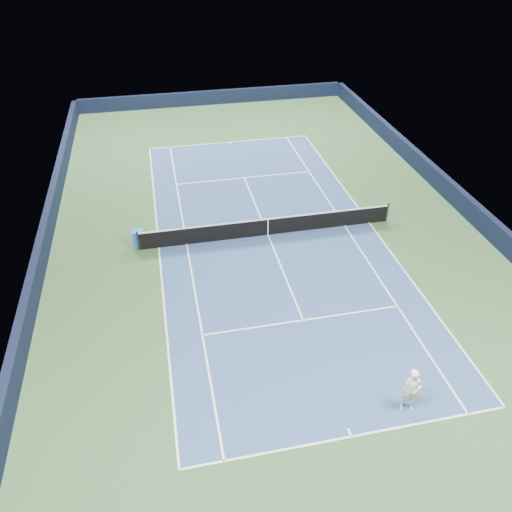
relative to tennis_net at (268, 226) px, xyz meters
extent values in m
plane|color=#2C4F2B|center=(0.00, 0.00, -0.50)|extent=(40.00, 40.00, 0.00)
cube|color=black|center=(0.00, 19.82, 0.05)|extent=(22.00, 0.35, 1.10)
cube|color=black|center=(10.82, 0.00, 0.05)|extent=(0.35, 40.00, 1.10)
cube|color=black|center=(-10.82, 0.00, 0.05)|extent=(0.35, 40.00, 1.10)
cube|color=navy|center=(0.00, 0.00, -0.50)|extent=(10.97, 23.77, 0.01)
cube|color=white|center=(0.00, 11.88, -0.50)|extent=(10.97, 0.08, 0.00)
cube|color=white|center=(0.00, -11.88, -0.50)|extent=(10.97, 0.08, 0.00)
cube|color=white|center=(5.49, 0.00, -0.50)|extent=(0.08, 23.77, 0.00)
cube|color=white|center=(-5.49, 0.00, -0.50)|extent=(0.08, 23.77, 0.00)
cube|color=white|center=(4.12, 0.00, -0.50)|extent=(0.08, 23.77, 0.00)
cube|color=white|center=(-4.12, 0.00, -0.50)|extent=(0.08, 23.77, 0.00)
cube|color=white|center=(0.00, 6.40, -0.50)|extent=(8.23, 0.08, 0.00)
cube|color=white|center=(0.00, -6.40, -0.50)|extent=(8.23, 0.08, 0.00)
cube|color=white|center=(0.00, 0.00, -0.50)|extent=(0.08, 12.80, 0.00)
cube|color=white|center=(0.00, 11.73, -0.50)|extent=(0.08, 0.30, 0.00)
cube|color=white|center=(0.00, -11.73, -0.50)|extent=(0.08, 0.30, 0.00)
cylinder|color=black|center=(-6.40, 0.00, 0.03)|extent=(0.10, 0.10, 1.07)
cylinder|color=black|center=(6.40, 0.00, 0.03)|extent=(0.10, 0.10, 1.07)
cube|color=black|center=(0.00, 0.00, -0.05)|extent=(12.80, 0.03, 0.91)
cube|color=white|center=(0.00, 0.00, 0.44)|extent=(12.80, 0.04, 0.06)
cube|color=white|center=(0.00, 0.00, -0.05)|extent=(0.05, 0.04, 0.91)
cube|color=blue|center=(-6.40, 0.34, -0.06)|extent=(0.56, 0.51, 0.88)
cube|color=white|center=(-6.11, 0.34, -0.05)|extent=(0.03, 0.39, 0.39)
imported|color=white|center=(2.22, -11.21, 0.39)|extent=(0.70, 0.51, 1.77)
cylinder|color=pink|center=(2.54, -11.26, 0.20)|extent=(0.03, 0.03, 0.29)
cylinder|color=black|center=(2.54, -11.26, -0.04)|extent=(0.29, 0.02, 0.29)
cylinder|color=pink|center=(2.54, -11.26, -0.04)|extent=(0.31, 0.03, 0.31)
sphere|color=gold|center=(2.32, -10.21, 2.17)|extent=(0.07, 0.07, 0.07)
camera|label=1|loc=(-4.94, -20.51, 13.56)|focal=35.00mm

